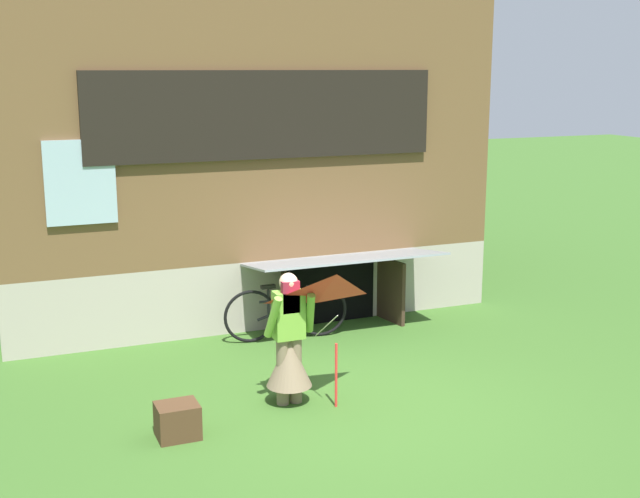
% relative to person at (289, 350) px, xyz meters
% --- Properties ---
extents(ground_plane, '(60.00, 60.00, 0.00)m').
position_rel_person_xyz_m(ground_plane, '(0.68, -0.30, -0.64)').
color(ground_plane, '#386023').
extents(log_house, '(7.33, 6.49, 5.27)m').
position_rel_person_xyz_m(log_house, '(0.68, 5.38, 1.99)').
color(log_house, '#ADA393').
rests_on(log_house, ground_plane).
extents(person, '(0.60, 0.52, 1.53)m').
position_rel_person_xyz_m(person, '(0.00, 0.00, 0.00)').
color(person, '#7F6B51').
rests_on(person, ground_plane).
extents(kite, '(0.92, 1.02, 1.47)m').
position_rel_person_xyz_m(kite, '(0.33, -0.57, 0.57)').
color(kite, red).
rests_on(kite, ground_plane).
extents(bicycle_black, '(1.77, 0.24, 0.81)m').
position_rel_person_xyz_m(bicycle_black, '(0.76, 2.17, -0.25)').
color(bicycle_black, black).
rests_on(bicycle_black, ground_plane).
extents(wooden_crate, '(0.43, 0.37, 0.36)m').
position_rel_person_xyz_m(wooden_crate, '(-1.38, -0.40, -0.46)').
color(wooden_crate, '#4C331E').
rests_on(wooden_crate, ground_plane).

